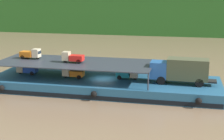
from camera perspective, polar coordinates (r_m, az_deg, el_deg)
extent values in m
plane|color=#7F664C|center=(43.13, -1.47, -3.42)|extent=(400.00, 400.00, 0.00)
cube|color=#23567A|center=(42.92, -1.48, -2.46)|extent=(29.24, 8.76, 1.50)
cube|color=black|center=(38.96, -3.02, -4.74)|extent=(28.65, 0.06, 0.50)
sphere|color=black|center=(43.14, -18.29, -2.93)|extent=(0.73, 0.73, 0.73)
sphere|color=black|center=(38.63, -3.11, -4.13)|extent=(0.73, 0.73, 0.73)
sphere|color=black|center=(37.38, 14.52, -5.15)|extent=(0.73, 0.73, 0.73)
cube|color=#285BA3|center=(41.09, 7.99, 0.08)|extent=(2.08, 2.26, 2.00)
cube|color=#192833|center=(41.14, 6.58, 0.64)|extent=(0.13, 1.84, 0.60)
cube|color=#474C33|center=(40.82, 12.75, 0.15)|extent=(4.88, 2.47, 2.50)
cube|color=black|center=(41.13, 12.66, -1.61)|extent=(6.85, 1.62, 0.20)
cylinder|color=black|center=(42.29, 8.64, -1.09)|extent=(1.01, 0.32, 1.00)
cylinder|color=black|center=(40.35, 8.34, -1.79)|extent=(1.01, 0.32, 1.00)
cylinder|color=black|center=(42.11, 14.66, -1.45)|extent=(1.01, 0.32, 1.00)
cylinder|color=black|center=(40.16, 14.65, -2.16)|extent=(1.01, 0.32, 1.00)
cylinder|color=#2D333D|center=(45.25, 7.27, 0.55)|extent=(0.16, 0.16, 2.00)
cylinder|color=#2D333D|center=(37.72, 6.18, -2.00)|extent=(0.16, 0.16, 2.00)
cylinder|color=#2D333D|center=(50.92, -15.61, 1.59)|extent=(0.16, 0.16, 2.00)
cube|color=#2D333D|center=(43.31, -6.39, 1.29)|extent=(20.04, 7.96, 0.10)
cube|color=#1E47B7|center=(46.09, -13.67, 0.04)|extent=(1.72, 1.22, 0.70)
cube|color=#C6B793|center=(46.66, -15.24, 0.36)|extent=(0.91, 1.01, 1.10)
cube|color=#19232D|center=(46.84, -15.76, 0.51)|extent=(0.05, 0.85, 0.38)
cylinder|color=black|center=(46.84, -15.36, -0.29)|extent=(0.56, 0.15, 0.56)
cylinder|color=black|center=(46.47, -12.93, -0.26)|extent=(0.56, 0.15, 0.56)
cylinder|color=black|center=(45.54, -13.47, -0.56)|extent=(0.56, 0.15, 0.56)
cube|color=orange|center=(43.08, -5.96, -0.57)|extent=(1.74, 1.26, 0.70)
cube|color=beige|center=(43.44, -7.74, -0.23)|extent=(0.93, 1.03, 1.10)
cube|color=#19232D|center=(43.56, -8.34, -0.06)|extent=(0.07, 0.85, 0.38)
cylinder|color=black|center=(43.62, -7.91, -0.92)|extent=(0.56, 0.16, 0.56)
cylinder|color=black|center=(43.55, -5.25, -0.87)|extent=(0.56, 0.16, 0.56)
cylinder|color=black|center=(42.56, -5.64, -1.22)|extent=(0.56, 0.16, 0.56)
cube|color=teal|center=(42.56, 1.93, -0.68)|extent=(1.72, 1.23, 0.70)
cube|color=#C6B793|center=(42.27, 3.79, -0.52)|extent=(0.92, 1.01, 1.10)
cube|color=#19232D|center=(42.17, 4.43, -0.41)|extent=(0.05, 0.85, 0.38)
cylinder|color=black|center=(42.38, 3.98, -1.25)|extent=(0.56, 0.15, 0.56)
cylinder|color=black|center=(42.22, 1.25, -1.28)|extent=(0.56, 0.15, 0.56)
cylinder|color=black|center=(43.22, 1.54, -0.93)|extent=(0.56, 0.15, 0.56)
cube|color=orange|center=(46.60, -14.26, 2.66)|extent=(1.77, 1.30, 0.70)
cube|color=beige|center=(45.89, -12.75, 2.84)|extent=(0.96, 1.05, 1.10)
cube|color=#19232D|center=(45.65, -12.24, 2.95)|extent=(0.09, 0.85, 0.38)
cylinder|color=black|center=(45.92, -12.55, 2.16)|extent=(0.57, 0.17, 0.56)
cylinder|color=black|center=(46.41, -14.99, 2.14)|extent=(0.57, 0.17, 0.56)
cylinder|color=black|center=(47.31, -14.34, 2.38)|extent=(0.57, 0.17, 0.56)
cube|color=red|center=(42.67, -6.02, 2.05)|extent=(1.71, 1.21, 0.70)
cube|color=#C6B793|center=(43.10, -7.79, 2.38)|extent=(0.91, 1.01, 1.10)
cube|color=#19232D|center=(43.25, -8.38, 2.55)|extent=(0.05, 0.85, 0.38)
cylinder|color=black|center=(43.26, -7.96, 1.67)|extent=(0.56, 0.14, 0.56)
cylinder|color=black|center=(43.11, -5.28, 1.71)|extent=(0.56, 0.14, 0.56)
cylinder|color=black|center=(42.13, -5.72, 1.42)|extent=(0.56, 0.14, 0.56)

